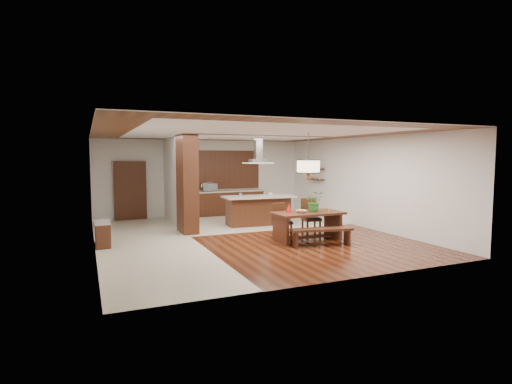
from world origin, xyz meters
name	(u,v)px	position (x,y,z in m)	size (l,w,h in m)	color
room_shell	(246,164)	(0.00, 0.00, 2.06)	(9.00, 9.04, 2.92)	#37160A
tile_hallway	(147,244)	(-2.75, 0.00, 0.01)	(2.50, 9.00, 0.01)	beige
tile_kitchen	(253,220)	(1.25, 2.50, 0.01)	(5.50, 4.00, 0.01)	beige
soffit_band	(246,134)	(0.00, 0.00, 2.88)	(8.00, 9.00, 0.02)	#432310
partition_pier	(187,184)	(-1.40, 1.20, 1.45)	(0.45, 1.00, 2.90)	black
partition_stub	(173,180)	(-1.40, 3.30, 1.45)	(0.18, 2.40, 2.90)	silver
hallway_console	(103,234)	(-3.81, 0.20, 0.32)	(0.37, 0.88, 0.63)	black
hallway_doorway	(130,191)	(-2.70, 4.40, 1.05)	(1.10, 0.20, 2.10)	black
rear_counter	(230,203)	(1.00, 4.20, 0.48)	(2.60, 0.62, 0.95)	black
kitchen_window	(228,170)	(1.00, 4.46, 1.75)	(2.60, 0.08, 1.50)	olive
shelf_lower	(315,179)	(3.87, 2.60, 1.40)	(0.26, 0.90, 0.04)	black
shelf_upper	(316,169)	(3.87, 2.60, 1.80)	(0.26, 0.90, 0.04)	black
dining_table	(308,220)	(1.28, -1.24, 0.57)	(1.88, 0.96, 0.78)	black
dining_bench	(322,237)	(1.29, -1.91, 0.22)	(1.59, 0.35, 0.45)	black
dining_chair_left	(282,221)	(0.80, -0.67, 0.48)	(0.43, 0.43, 0.97)	black
dining_chair_right	(311,217)	(1.74, -0.66, 0.53)	(0.47, 0.47, 1.06)	black
pendant_lantern	(308,157)	(1.28, -1.24, 2.25)	(0.64, 0.64, 1.31)	#F9E2BE
foliage_plant	(314,201)	(1.50, -1.20, 1.05)	(0.49, 0.42, 0.54)	#287226
fruit_bowl	(301,211)	(1.06, -1.28, 0.81)	(0.27, 0.27, 0.07)	beige
napkin_cone	(289,208)	(0.76, -1.12, 0.90)	(0.15, 0.15, 0.24)	red
gold_ornament	(328,210)	(1.83, -1.37, 0.83)	(0.07, 0.07, 0.10)	gold
kitchen_island	(258,210)	(1.06, 1.59, 0.50)	(2.41, 1.17, 0.97)	black
range_hood	(258,150)	(1.06, 1.60, 2.46)	(0.90, 0.55, 0.87)	silver
island_cup	(271,194)	(1.46, 1.49, 1.02)	(0.12, 0.12, 0.10)	silver
microwave	(210,187)	(0.17, 4.19, 1.10)	(0.54, 0.37, 0.30)	silver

